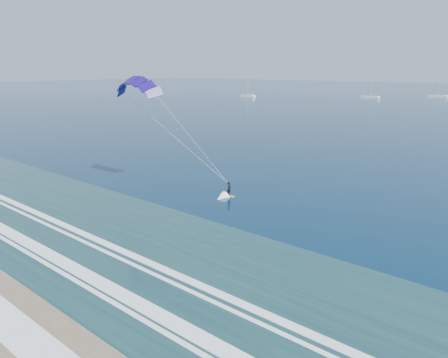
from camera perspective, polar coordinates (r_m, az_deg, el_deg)
name	(u,v)px	position (r m, az deg, el deg)	size (l,w,h in m)	color
ground	(12,316)	(27.97, -28.07, -16.87)	(900.00, 900.00, 0.00)	#07273E
kitesurfer_rig	(179,131)	(45.62, -6.48, 6.86)	(15.31, 7.00, 14.38)	gold
sailboat_0	(248,96)	(207.52, 3.41, 11.76)	(8.19, 2.40, 11.21)	white
sailboat_1	(370,97)	(210.19, 20.16, 10.91)	(8.70, 2.40, 11.95)	white
sailboat_2	(438,96)	(231.33, 28.23, 10.37)	(8.94, 2.40, 12.02)	white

